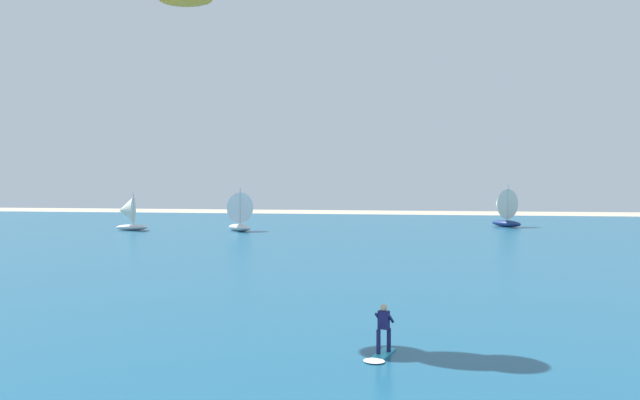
{
  "coord_description": "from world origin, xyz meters",
  "views": [
    {
      "loc": [
        4.24,
        -4.84,
        5.91
      ],
      "look_at": [
        1.04,
        17.19,
        5.14
      ],
      "focal_mm": 34.12,
      "sensor_mm": 36.0,
      "label": 1
    }
  ],
  "objects_px": {
    "kitesurfer": "(382,338)",
    "sailboat_near_shore": "(127,213)",
    "sailboat_far_right": "(503,207)",
    "sailboat_mid_left": "(237,211)"
  },
  "relations": [
    {
      "from": "kitesurfer",
      "to": "sailboat_near_shore",
      "type": "relative_size",
      "value": 0.48
    },
    {
      "from": "kitesurfer",
      "to": "sailboat_far_right",
      "type": "height_order",
      "value": "sailboat_far_right"
    },
    {
      "from": "sailboat_far_right",
      "to": "sailboat_near_shore",
      "type": "relative_size",
      "value": 1.22
    },
    {
      "from": "sailboat_near_shore",
      "to": "sailboat_mid_left",
      "type": "xyz_separation_m",
      "value": [
        12.4,
        1.4,
        0.28
      ]
    },
    {
      "from": "kitesurfer",
      "to": "sailboat_near_shore",
      "type": "distance_m",
      "value": 54.58
    },
    {
      "from": "sailboat_far_right",
      "to": "sailboat_mid_left",
      "type": "distance_m",
      "value": 32.4
    },
    {
      "from": "sailboat_near_shore",
      "to": "sailboat_mid_left",
      "type": "bearing_deg",
      "value": 6.44
    },
    {
      "from": "sailboat_far_right",
      "to": "sailboat_near_shore",
      "type": "xyz_separation_m",
      "value": [
        -43.03,
        -11.96,
        -0.42
      ]
    },
    {
      "from": "kitesurfer",
      "to": "sailboat_mid_left",
      "type": "xyz_separation_m",
      "value": [
        -18.32,
        46.49,
        1.62
      ]
    },
    {
      "from": "kitesurfer",
      "to": "sailboat_mid_left",
      "type": "bearing_deg",
      "value": 111.51
    }
  ]
}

